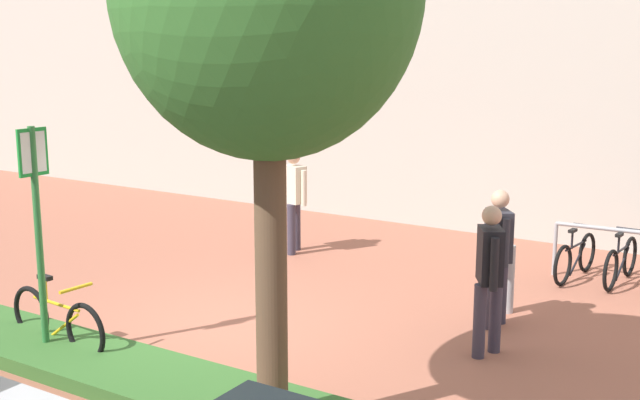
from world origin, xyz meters
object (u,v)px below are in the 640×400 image
person_shirt_white (294,195)px  person_suited_dark (498,249)px  bike_at_sign (57,321)px  person_suited_navy (489,271)px  bollard_steel (508,279)px  parking_sign_post (37,209)px

person_shirt_white → person_suited_dark: bearing=-21.4°
bike_at_sign → person_suited_navy: size_ratio=0.98×
bike_at_sign → person_suited_navy: person_suited_navy is taller
bollard_steel → parking_sign_post: bearing=-133.1°
bike_at_sign → bollard_steel: 5.60m
bollard_steel → person_shirt_white: size_ratio=0.52×
bollard_steel → person_shirt_white: 4.22m
bike_at_sign → bollard_steel: bollard_steel is taller
bike_at_sign → person_suited_navy: bearing=30.5°
person_suited_dark → parking_sign_post: bearing=-137.6°
bollard_steel → person_suited_dark: 0.78m
parking_sign_post → bollard_steel: (3.91, 4.18, -1.24)m
bollard_steel → person_shirt_white: bearing=165.7°
bollard_steel → person_suited_dark: size_ratio=0.52×
person_suited_dark → bollard_steel: bearing=94.5°
parking_sign_post → person_suited_dark: 5.40m
parking_sign_post → bollard_steel: parking_sign_post is taller
person_suited_dark → person_suited_navy: size_ratio=1.00×
person_shirt_white → person_suited_dark: same height
bike_at_sign → bollard_steel: size_ratio=1.87×
person_suited_navy → parking_sign_post: bearing=-147.6°
person_shirt_white → person_suited_navy: 5.04m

